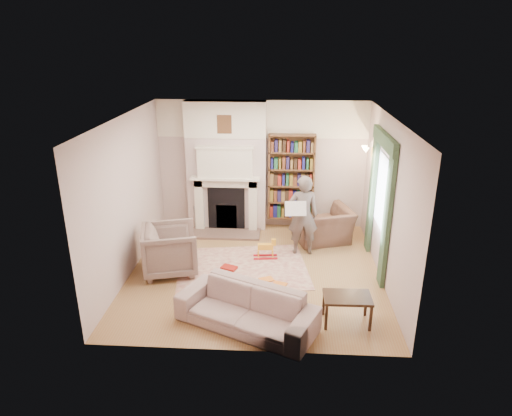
# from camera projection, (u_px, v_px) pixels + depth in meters

# --- Properties ---
(floor) EXTENTS (4.50, 4.50, 0.00)m
(floor) POSITION_uv_depth(u_px,v_px,m) (255.00, 271.00, 8.34)
(floor) COLOR #99673D
(floor) RESTS_ON ground
(ceiling) EXTENTS (4.50, 4.50, 0.00)m
(ceiling) POSITION_uv_depth(u_px,v_px,m) (255.00, 118.00, 7.36)
(ceiling) COLOR white
(ceiling) RESTS_ON wall_back
(wall_back) EXTENTS (4.50, 0.00, 4.50)m
(wall_back) POSITION_uv_depth(u_px,v_px,m) (262.00, 165.00, 9.95)
(wall_back) COLOR beige
(wall_back) RESTS_ON floor
(wall_front) EXTENTS (4.50, 0.00, 4.50)m
(wall_front) POSITION_uv_depth(u_px,v_px,m) (244.00, 259.00, 5.75)
(wall_front) COLOR beige
(wall_front) RESTS_ON floor
(wall_left) EXTENTS (0.00, 4.50, 4.50)m
(wall_left) POSITION_uv_depth(u_px,v_px,m) (127.00, 197.00, 7.98)
(wall_left) COLOR beige
(wall_left) RESTS_ON floor
(wall_right) EXTENTS (0.00, 4.50, 4.50)m
(wall_right) POSITION_uv_depth(u_px,v_px,m) (387.00, 202.00, 7.72)
(wall_right) COLOR beige
(wall_right) RESTS_ON floor
(fireplace) EXTENTS (1.70, 0.58, 2.80)m
(fireplace) POSITION_uv_depth(u_px,v_px,m) (226.00, 168.00, 9.81)
(fireplace) COLOR beige
(fireplace) RESTS_ON floor
(bookcase) EXTENTS (1.00, 0.24, 1.85)m
(bookcase) POSITION_uv_depth(u_px,v_px,m) (291.00, 177.00, 9.87)
(bookcase) COLOR brown
(bookcase) RESTS_ON floor
(window) EXTENTS (0.02, 0.90, 1.30)m
(window) POSITION_uv_depth(u_px,v_px,m) (382.00, 192.00, 8.08)
(window) COLOR silver
(window) RESTS_ON wall_right
(curtain_left) EXTENTS (0.07, 0.32, 2.40)m
(curtain_left) POSITION_uv_depth(u_px,v_px,m) (387.00, 220.00, 7.51)
(curtain_left) COLOR #344C30
(curtain_left) RESTS_ON floor
(curtain_right) EXTENTS (0.07, 0.32, 2.40)m
(curtain_right) POSITION_uv_depth(u_px,v_px,m) (372.00, 193.00, 8.82)
(curtain_right) COLOR #344C30
(curtain_right) RESTS_ON floor
(pelmet) EXTENTS (0.09, 1.70, 0.24)m
(pelmet) POSITION_uv_depth(u_px,v_px,m) (385.00, 140.00, 7.75)
(pelmet) COLOR #344C30
(pelmet) RESTS_ON wall_right
(wall_sconce) EXTENTS (0.20, 0.24, 0.24)m
(wall_sconce) POSITION_uv_depth(u_px,v_px,m) (363.00, 152.00, 8.96)
(wall_sconce) COLOR gold
(wall_sconce) RESTS_ON wall_right
(rug) EXTENTS (2.60, 2.14, 0.01)m
(rug) POSITION_uv_depth(u_px,v_px,m) (243.00, 268.00, 8.46)
(rug) COLOR beige
(rug) RESTS_ON floor
(armchair_reading) EXTENTS (1.34, 1.25, 0.72)m
(armchair_reading) POSITION_uv_depth(u_px,v_px,m) (323.00, 225.00, 9.47)
(armchair_reading) COLOR #4E3229
(armchair_reading) RESTS_ON floor
(armchair_left) EXTENTS (1.17, 1.15, 0.87)m
(armchair_left) POSITION_uv_depth(u_px,v_px,m) (170.00, 250.00, 8.21)
(armchair_left) COLOR gray
(armchair_left) RESTS_ON floor
(sofa) EXTENTS (2.21, 1.60, 0.60)m
(sofa) POSITION_uv_depth(u_px,v_px,m) (246.00, 308.00, 6.68)
(sofa) COLOR #BCAF9B
(sofa) RESTS_ON floor
(man_reading) EXTENTS (0.62, 0.44, 1.60)m
(man_reading) POSITION_uv_depth(u_px,v_px,m) (303.00, 215.00, 8.78)
(man_reading) COLOR #574B46
(man_reading) RESTS_ON floor
(newspaper) EXTENTS (0.41, 0.16, 0.27)m
(newspaper) POSITION_uv_depth(u_px,v_px,m) (296.00, 209.00, 8.53)
(newspaper) COLOR silver
(newspaper) RESTS_ON man_reading
(coffee_table) EXTENTS (0.71, 0.46, 0.45)m
(coffee_table) POSITION_uv_depth(u_px,v_px,m) (347.00, 309.00, 6.79)
(coffee_table) COLOR #321E11
(coffee_table) RESTS_ON floor
(paraffin_heater) EXTENTS (0.27, 0.27, 0.55)m
(paraffin_heater) POSITION_uv_depth(u_px,v_px,m) (199.00, 217.00, 10.10)
(paraffin_heater) COLOR #A5A7AD
(paraffin_heater) RESTS_ON floor
(rocking_horse) EXTENTS (0.48, 0.23, 0.41)m
(rocking_horse) POSITION_uv_depth(u_px,v_px,m) (265.00, 249.00, 8.77)
(rocking_horse) COLOR #F8AC29
(rocking_horse) RESTS_ON rug
(board_game) EXTENTS (0.43, 0.43, 0.03)m
(board_game) POSITION_uv_depth(u_px,v_px,m) (224.00, 283.00, 7.90)
(board_game) COLOR #CACF49
(board_game) RESTS_ON rug
(game_box_lid) EXTENTS (0.33, 0.27, 0.05)m
(game_box_lid) POSITION_uv_depth(u_px,v_px,m) (229.00, 268.00, 8.40)
(game_box_lid) COLOR maroon
(game_box_lid) RESTS_ON rug
(comic_annuals) EXTENTS (0.57, 0.47, 0.02)m
(comic_annuals) POSITION_uv_depth(u_px,v_px,m) (270.00, 283.00, 7.92)
(comic_annuals) COLOR red
(comic_annuals) RESTS_ON rug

